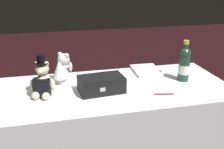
{
  "coord_description": "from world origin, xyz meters",
  "views": [
    {
      "loc": [
        -0.4,
        -1.72,
        1.57
      ],
      "look_at": [
        0.0,
        0.0,
        0.9
      ],
      "focal_mm": 43.22,
      "sensor_mm": 36.0,
      "label": 1
    }
  ],
  "objects": [
    {
      "name": "gift_case_black",
      "position": [
        -0.09,
        -0.05,
        0.85
      ],
      "size": [
        0.32,
        0.21,
        0.11
      ],
      "color": "black",
      "rests_on": "reception_table"
    },
    {
      "name": "teddy_bear_bride",
      "position": [
        -0.33,
        0.18,
        0.9
      ],
      "size": [
        0.2,
        0.2,
        0.23
      ],
      "color": "white",
      "rests_on": "reception_table"
    },
    {
      "name": "guestbook",
      "position": [
        0.35,
        0.26,
        0.81
      ],
      "size": [
        0.22,
        0.28,
        0.02
      ],
      "primitive_type": "cube",
      "rotation": [
        0.0,
        0.0,
        -0.03
      ],
      "color": "white",
      "rests_on": "reception_table"
    },
    {
      "name": "champagne_bottle",
      "position": [
        0.56,
        0.01,
        0.93
      ],
      "size": [
        0.08,
        0.08,
        0.31
      ],
      "color": "#1C3F2B",
      "rests_on": "reception_table"
    },
    {
      "name": "signing_pen",
      "position": [
        0.31,
        -0.2,
        0.8
      ],
      "size": [
        0.14,
        0.04,
        0.01
      ],
      "color": "maroon",
      "rests_on": "reception_table"
    },
    {
      "name": "teddy_bear_groom",
      "position": [
        -0.47,
        -0.04,
        0.9
      ],
      "size": [
        0.16,
        0.16,
        0.28
      ],
      "color": "beige",
      "rests_on": "reception_table"
    },
    {
      "name": "reception_table",
      "position": [
        0.0,
        0.0,
        0.4
      ],
      "size": [
        1.7,
        0.76,
        0.8
      ],
      "primitive_type": "cube",
      "color": "white",
      "rests_on": "ground_plane"
    }
  ]
}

